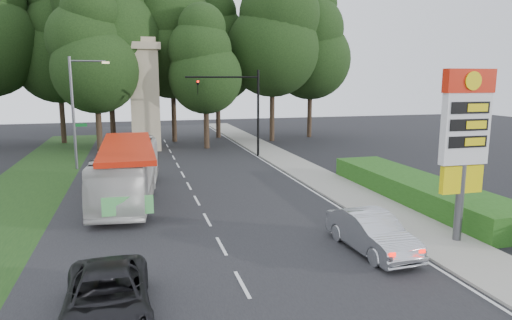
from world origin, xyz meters
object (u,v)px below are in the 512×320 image
object	(u,v)px
monument	(144,94)
sedan_silver	(372,232)
transit_bus	(128,172)
gas_station_pylon	(465,132)
suv_charcoal	(107,298)
streetlight_signs	(76,108)
traffic_signal_mast	(243,101)

from	to	relation	value
monument	sedan_silver	size ratio (longest dim) A/B	2.20
transit_bus	sedan_silver	distance (m)	13.65
gas_station_pylon	transit_bus	distance (m)	16.64
transit_bus	suv_charcoal	xyz separation A→B (m)	(-0.51, -13.03, -0.83)
gas_station_pylon	streetlight_signs	distance (m)	25.74
sedan_silver	gas_station_pylon	bearing A→B (deg)	-4.17
gas_station_pylon	monument	world-z (taller)	monument
gas_station_pylon	streetlight_signs	size ratio (longest dim) A/B	0.86
streetlight_signs	sedan_silver	xyz separation A→B (m)	(12.40, -19.98, -3.69)
traffic_signal_mast	transit_bus	world-z (taller)	traffic_signal_mast
streetlight_signs	monument	distance (m)	9.44
gas_station_pylon	traffic_signal_mast	bearing A→B (deg)	99.09
suv_charcoal	gas_station_pylon	bearing A→B (deg)	10.37
streetlight_signs	suv_charcoal	world-z (taller)	streetlight_signs
traffic_signal_mast	suv_charcoal	distance (m)	26.82
transit_bus	sedan_silver	world-z (taller)	transit_bus
gas_station_pylon	transit_bus	size ratio (longest dim) A/B	0.63
traffic_signal_mast	sedan_silver	size ratio (longest dim) A/B	1.58
sedan_silver	suv_charcoal	size ratio (longest dim) A/B	0.92
monument	suv_charcoal	distance (m)	31.07
sedan_silver	transit_bus	bearing A→B (deg)	127.20
streetlight_signs	transit_bus	xyz separation A→B (m)	(3.49, -9.66, -2.92)
traffic_signal_mast	streetlight_signs	world-z (taller)	streetlight_signs
gas_station_pylon	sedan_silver	bearing A→B (deg)	179.45
traffic_signal_mast	transit_bus	size ratio (longest dim) A/B	0.66
transit_bus	monument	bearing A→B (deg)	91.26
gas_station_pylon	transit_bus	world-z (taller)	gas_station_pylon
traffic_signal_mast	streetlight_signs	size ratio (longest dim) A/B	0.90
gas_station_pylon	monument	size ratio (longest dim) A/B	0.68
gas_station_pylon	streetlight_signs	bearing A→B (deg)	128.96
traffic_signal_mast	transit_bus	distance (m)	15.17
streetlight_signs	monument	size ratio (longest dim) A/B	0.80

